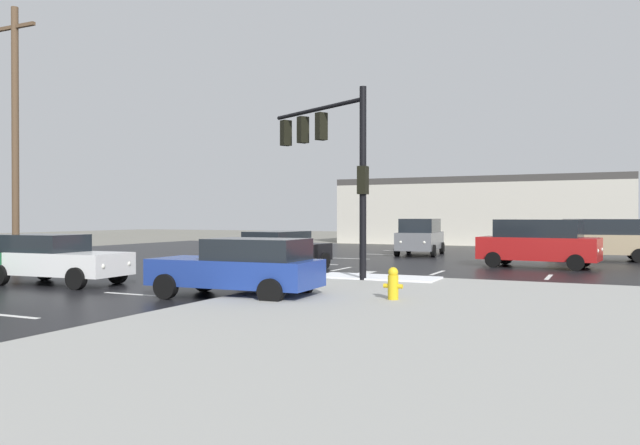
# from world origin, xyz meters

# --- Properties ---
(ground_plane) EXTENTS (120.00, 120.00, 0.00)m
(ground_plane) POSITION_xyz_m (0.00, 0.00, 0.00)
(ground_plane) COLOR slate
(road_asphalt) EXTENTS (44.00, 44.00, 0.02)m
(road_asphalt) POSITION_xyz_m (0.00, 0.00, 0.01)
(road_asphalt) COLOR black
(road_asphalt) RESTS_ON ground_plane
(sidewalk_corner) EXTENTS (18.00, 18.00, 0.14)m
(sidewalk_corner) POSITION_xyz_m (12.00, -12.00, 0.07)
(sidewalk_corner) COLOR #9E9E99
(sidewalk_corner) RESTS_ON ground_plane
(snow_strip_curbside) EXTENTS (4.00, 1.60, 0.06)m
(snow_strip_curbside) POSITION_xyz_m (5.00, -4.00, 0.17)
(snow_strip_curbside) COLOR white
(snow_strip_curbside) RESTS_ON sidewalk_corner
(lane_markings) EXTENTS (36.15, 36.15, 0.01)m
(lane_markings) POSITION_xyz_m (1.20, -1.38, 0.02)
(lane_markings) COLOR silver
(lane_markings) RESTS_ON road_asphalt
(traffic_signal_mast) EXTENTS (4.48, 2.48, 6.20)m
(traffic_signal_mast) POSITION_xyz_m (3.36, -3.99, 4.39)
(traffic_signal_mast) COLOR black
(traffic_signal_mast) RESTS_ON sidewalk_corner
(fire_hydrant) EXTENTS (0.48, 0.26, 0.79)m
(fire_hydrant) POSITION_xyz_m (7.12, -8.82, 0.54)
(fire_hydrant) COLOR gold
(fire_hydrant) RESTS_ON sidewalk_corner
(strip_building_background) EXTENTS (21.91, 8.00, 5.20)m
(strip_building_background) POSITION_xyz_m (2.81, 27.00, 2.60)
(strip_building_background) COLOR beige
(strip_building_background) RESTS_ON ground_plane
(suv_red) EXTENTS (4.98, 2.58, 2.03)m
(suv_red) POSITION_xyz_m (9.24, 4.25, 1.09)
(suv_red) COLOR #B21919
(suv_red) RESTS_ON road_asphalt
(sedan_black) EXTENTS (2.25, 4.62, 1.58)m
(sedan_black) POSITION_xyz_m (0.28, -1.74, 0.85)
(sedan_black) COLOR black
(sedan_black) RESTS_ON road_asphalt
(sedan_blue) EXTENTS (4.60, 2.17, 1.58)m
(sedan_blue) POSITION_xyz_m (3.12, -9.44, 0.85)
(sedan_blue) COLOR navy
(sedan_blue) RESTS_ON road_asphalt
(suv_grey) EXTENTS (2.55, 4.98, 2.03)m
(suv_grey) POSITION_xyz_m (2.40, 10.39, 1.09)
(suv_grey) COLOR slate
(suv_grey) RESTS_ON road_asphalt
(sedan_white) EXTENTS (4.62, 2.22, 1.58)m
(sedan_white) POSITION_xyz_m (-4.02, -9.07, 0.85)
(sedan_white) COLOR white
(sedan_white) RESTS_ON road_asphalt
(suv_tan) EXTENTS (4.96, 2.49, 2.03)m
(suv_tan) POSITION_xyz_m (11.54, 9.90, 1.09)
(suv_tan) COLOR tan
(suv_tan) RESTS_ON road_asphalt
(utility_pole_mid) EXTENTS (2.20, 0.28, 10.64)m
(utility_pole_mid) POSITION_xyz_m (-9.88, -5.80, 5.54)
(utility_pole_mid) COLOR brown
(utility_pole_mid) RESTS_ON ground_plane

